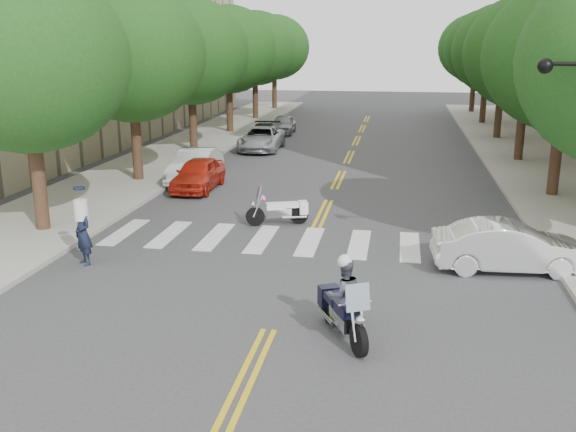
% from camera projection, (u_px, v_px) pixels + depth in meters
% --- Properties ---
extents(ground, '(140.00, 140.00, 0.00)m').
position_uv_depth(ground, '(269.00, 330.00, 14.02)').
color(ground, '#38383A').
rests_on(ground, ground).
extents(sidewalk_left, '(5.00, 60.00, 0.15)m').
position_uv_depth(sidewalk_left, '(182.00, 151.00, 36.48)').
color(sidewalk_left, '#9E9991').
rests_on(sidewalk_left, ground).
extents(sidewalk_right, '(5.00, 60.00, 0.15)m').
position_uv_depth(sidewalk_right, '(532.00, 161.00, 33.35)').
color(sidewalk_right, '#9E9991').
rests_on(sidewalk_right, ground).
extents(tree_l_0, '(6.40, 6.40, 8.45)m').
position_uv_depth(tree_l_0, '(26.00, 60.00, 19.71)').
color(tree_l_0, '#382316').
rests_on(tree_l_0, ground).
extents(tree_l_1, '(6.40, 6.40, 8.45)m').
position_uv_depth(tree_l_1, '(131.00, 55.00, 27.31)').
color(tree_l_1, '#382316').
rests_on(tree_l_1, ground).
extents(tree_l_2, '(6.40, 6.40, 8.45)m').
position_uv_depth(tree_l_2, '(190.00, 52.00, 34.92)').
color(tree_l_2, '#382316').
rests_on(tree_l_2, ground).
extents(tree_l_3, '(6.40, 6.40, 8.45)m').
position_uv_depth(tree_l_3, '(228.00, 50.00, 42.52)').
color(tree_l_3, '#382316').
rests_on(tree_l_3, ground).
extents(tree_l_4, '(6.40, 6.40, 8.45)m').
position_uv_depth(tree_l_4, '(255.00, 48.00, 50.12)').
color(tree_l_4, '#382316').
rests_on(tree_l_4, ground).
extents(tree_l_5, '(6.40, 6.40, 8.45)m').
position_uv_depth(tree_l_5, '(274.00, 47.00, 57.73)').
color(tree_l_5, '#382316').
rests_on(tree_l_5, ground).
extents(tree_r_1, '(6.40, 6.40, 8.45)m').
position_uv_depth(tree_r_1, '(567.00, 56.00, 24.42)').
color(tree_r_1, '#382316').
rests_on(tree_r_1, ground).
extents(tree_r_2, '(6.40, 6.40, 8.45)m').
position_uv_depth(tree_r_2, '(528.00, 53.00, 32.02)').
color(tree_r_2, '#382316').
rests_on(tree_r_2, ground).
extents(tree_r_3, '(6.40, 6.40, 8.45)m').
position_uv_depth(tree_r_3, '(504.00, 50.00, 39.62)').
color(tree_r_3, '#382316').
rests_on(tree_r_3, ground).
extents(tree_r_4, '(6.40, 6.40, 8.45)m').
position_uv_depth(tree_r_4, '(488.00, 49.00, 47.23)').
color(tree_r_4, '#382316').
rests_on(tree_r_4, ground).
extents(tree_r_5, '(6.40, 6.40, 8.45)m').
position_uv_depth(tree_r_5, '(476.00, 48.00, 54.83)').
color(tree_r_5, '#382316').
rests_on(tree_r_5, ground).
extents(motorcycle_police, '(1.26, 2.15, 1.87)m').
position_uv_depth(motorcycle_police, '(343.00, 300.00, 13.50)').
color(motorcycle_police, black).
rests_on(motorcycle_police, ground).
extents(motorcycle_parked, '(2.10, 1.02, 1.40)m').
position_uv_depth(motorcycle_parked, '(283.00, 211.00, 21.99)').
color(motorcycle_parked, black).
rests_on(motorcycle_parked, ground).
extents(officer_standing, '(0.79, 0.74, 1.81)m').
position_uv_depth(officer_standing, '(83.00, 234.00, 17.94)').
color(officer_standing, '#161E33').
rests_on(officer_standing, ground).
extents(convertible, '(4.22, 1.73, 1.36)m').
position_uv_depth(convertible, '(509.00, 247.00, 17.50)').
color(convertible, white).
rests_on(convertible, ground).
extents(parked_car_a, '(1.62, 3.98, 1.35)m').
position_uv_depth(parked_car_a, '(198.00, 174.00, 27.14)').
color(parked_car_a, red).
rests_on(parked_car_a, ground).
extents(parked_car_b, '(1.64, 4.45, 1.46)m').
position_uv_depth(parked_car_b, '(195.00, 166.00, 28.65)').
color(parked_car_b, silver).
rests_on(parked_car_b, ground).
extents(parked_car_c, '(2.36, 4.85, 1.33)m').
position_uv_depth(parked_car_c, '(262.00, 139.00, 37.04)').
color(parked_car_c, '#A0A2A7').
rests_on(parked_car_c, ground).
extents(parked_car_d, '(2.29, 4.80, 1.35)m').
position_uv_depth(parked_car_d, '(264.00, 136.00, 38.00)').
color(parked_car_d, black).
rests_on(parked_car_d, ground).
extents(parked_car_e, '(1.63, 3.77, 1.27)m').
position_uv_depth(parked_car_e, '(283.00, 124.00, 43.71)').
color(parked_car_e, '#96969B').
rests_on(parked_car_e, ground).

